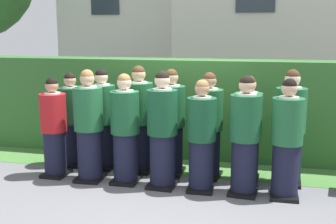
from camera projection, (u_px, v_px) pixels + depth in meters
ground_plane at (163, 185)px, 6.32m from camera, size 60.00×60.00×0.00m
student_in_red_blazer at (54, 130)px, 6.64m from camera, size 0.40×0.44×1.55m
student_front_row_1 at (89, 128)px, 6.45m from camera, size 0.44×0.50×1.69m
student_front_row_2 at (125, 131)px, 6.34m from camera, size 0.43×0.51×1.64m
student_front_row_3 at (162, 132)px, 6.16m from camera, size 0.44×0.50×1.69m
student_front_row_4 at (201, 138)px, 6.02m from camera, size 0.41×0.47×1.59m
student_front_row_5 at (245, 138)px, 5.88m from camera, size 0.43×0.51×1.66m
student_front_row_6 at (287, 142)px, 5.75m from camera, size 0.42×0.47×1.63m
student_rear_row_0 at (72, 122)px, 7.19m from camera, size 0.41×0.45×1.57m
student_rear_row_1 at (103, 122)px, 7.01m from camera, size 0.43×0.48×1.64m
student_rear_row_2 at (139, 122)px, 6.85m from camera, size 0.45×0.54×1.71m
student_rear_row_3 at (171, 124)px, 6.73m from camera, size 0.43×0.52×1.67m
student_rear_row_4 at (209, 128)px, 6.55m from camera, size 0.43×0.53×1.64m
student_rear_row_5 at (248, 131)px, 6.42m from camera, size 0.42×0.47×1.60m
student_rear_row_6 at (290, 130)px, 6.27m from camera, size 0.44×0.54×1.70m
hedge at (187, 108)px, 7.77m from camera, size 11.42×0.70×1.75m
lawn_strip at (177, 167)px, 7.17m from camera, size 11.42×0.90×0.01m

